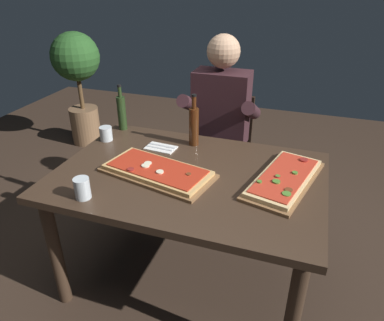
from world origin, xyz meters
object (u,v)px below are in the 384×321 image
tumbler_near_camera (82,189)px  tumbler_far_side (106,134)px  oil_bottle_amber (194,125)px  seated_diner (219,122)px  potted_plant_corner (78,75)px  pizza_rectangular_left (284,179)px  diner_chair (222,148)px  wine_bottle_dark (122,112)px  dining_table (189,188)px  pizza_rectangular_front (157,171)px

tumbler_near_camera → tumbler_far_side: bearing=111.2°
oil_bottle_amber → seated_diner: bearing=82.1°
potted_plant_corner → oil_bottle_amber: bearing=-35.4°
pizza_rectangular_left → diner_chair: size_ratio=0.70×
tumbler_far_side → oil_bottle_amber: bearing=12.2°
diner_chair → potted_plant_corner: size_ratio=0.75×
tumbler_near_camera → seated_diner: (0.36, 1.11, -0.04)m
wine_bottle_dark → tumbler_far_side: wine_bottle_dark is taller
dining_table → potted_plant_corner: bearing=138.9°
oil_bottle_amber → seated_diner: seated_diner is taller
diner_chair → potted_plant_corner: bearing=159.2°
tumbler_far_side → seated_diner: 0.79m
tumbler_near_camera → potted_plant_corner: bearing=125.2°
pizza_rectangular_front → potted_plant_corner: size_ratio=0.54×
wine_bottle_dark → oil_bottle_amber: (0.53, -0.08, 0.01)m
dining_table → tumbler_far_side: size_ratio=15.98×
tumbler_near_camera → diner_chair: bearing=73.6°
tumbler_far_side → potted_plant_corner: bearing=130.6°
dining_table → tumbler_near_camera: size_ratio=13.51×
diner_chair → wine_bottle_dark: bearing=-143.0°
diner_chair → potted_plant_corner: 1.82m
seated_diner → dining_table: bearing=-87.5°
wine_bottle_dark → seated_diner: bearing=28.7°
oil_bottle_amber → potted_plant_corner: bearing=144.6°
dining_table → pizza_rectangular_left: (0.49, 0.07, 0.12)m
oil_bottle_amber → potted_plant_corner: 2.00m
seated_diner → potted_plant_corner: bearing=155.7°
pizza_rectangular_front → tumbler_far_side: bearing=148.6°
tumbler_far_side → seated_diner: size_ratio=0.07×
tumbler_near_camera → tumbler_far_side: (-0.23, 0.60, -0.01)m
wine_bottle_dark → oil_bottle_amber: size_ratio=0.95×
dining_table → tumbler_far_side: (-0.63, 0.22, 0.13)m
pizza_rectangular_front → potted_plant_corner: bearing=135.0°
pizza_rectangular_front → pizza_rectangular_left: bearing=12.1°
potted_plant_corner → pizza_rectangular_left: bearing=-32.9°
dining_table → pizza_rectangular_left: bearing=8.3°
potted_plant_corner → tumbler_far_side: bearing=-49.4°
pizza_rectangular_front → diner_chair: diner_chair is taller
pizza_rectangular_front → wine_bottle_dark: 0.68m
tumbler_near_camera → wine_bottle_dark: bearing=105.6°
oil_bottle_amber → diner_chair: 0.64m
tumbler_near_camera → diner_chair: size_ratio=0.12×
pizza_rectangular_left → tumbler_near_camera: size_ratio=5.88×
dining_table → potted_plant_corner: size_ratio=1.20×
tumbler_near_camera → seated_diner: seated_diner is taller
dining_table → pizza_rectangular_left: size_ratio=2.30×
wine_bottle_dark → tumbler_near_camera: bearing=-74.4°
dining_table → tumbler_far_side: bearing=160.4°
pizza_rectangular_left → wine_bottle_dark: wine_bottle_dark is taller
pizza_rectangular_left → diner_chair: (-0.52, 0.78, -0.27)m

